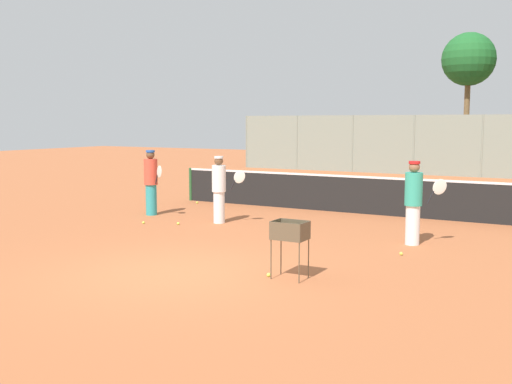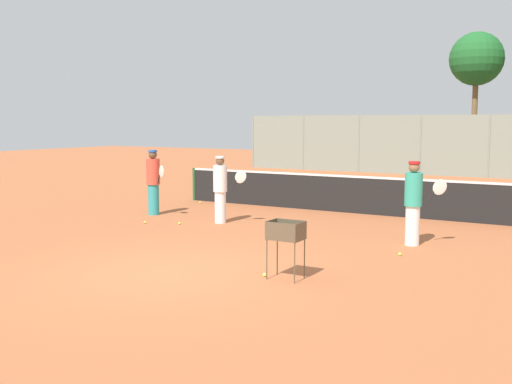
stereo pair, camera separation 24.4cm
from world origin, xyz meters
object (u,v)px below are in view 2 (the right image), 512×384
Objects in this scene: player_yellow_shirt at (414,202)px; tennis_net at (348,193)px; player_red_cap at (153,181)px; ball_cart at (285,235)px; parked_car at (488,159)px; player_white_outfit at (221,188)px.

tennis_net is at bearing 99.52° from player_yellow_shirt.
player_red_cap reaches higher than ball_cart.
tennis_net is at bearing -93.23° from parked_car.
player_red_cap is at bearing -105.26° from parked_car.
player_white_outfit reaches higher than parked_car.
player_red_cap is at bearing 156.03° from player_white_outfit.
player_white_outfit is at bearing 134.58° from ball_cart.
player_red_cap reaches higher than player_yellow_shirt.
player_yellow_shirt is 1.83× the size of ball_cart.
player_yellow_shirt reaches higher than player_white_outfit.
tennis_net is 5.48m from player_red_cap.
player_yellow_shirt reaches higher than parked_car.
player_yellow_shirt is 20.60m from parked_car.
player_white_outfit is at bearing 21.67° from player_red_cap.
parked_car is at bearing 100.85° from player_red_cap.
parked_car is (3.10, 20.24, -0.23)m from player_white_outfit.
player_red_cap is 0.43× the size of parked_car.
ball_cart is (6.35, -4.22, -0.20)m from player_red_cap.
parked_car is at bearing 92.07° from ball_cart.
player_red_cap is 7.63m from ball_cart.
tennis_net is 17.00m from parked_car.
player_white_outfit is at bearing -123.31° from tennis_net.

